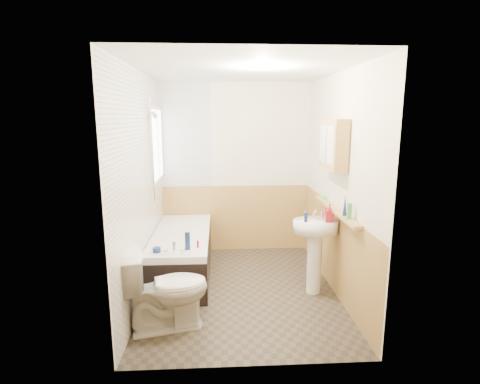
% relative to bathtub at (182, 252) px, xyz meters
% --- Properties ---
extents(floor, '(2.80, 2.80, 0.00)m').
position_rel_bathtub_xyz_m(floor, '(0.73, -0.49, -0.29)').
color(floor, '#302A22').
rests_on(floor, ground).
extents(ceiling, '(2.80, 2.80, 0.00)m').
position_rel_bathtub_xyz_m(ceiling, '(0.73, -0.49, 2.21)').
color(ceiling, white).
rests_on(ceiling, ground).
extents(wall_back, '(2.20, 0.02, 2.50)m').
position_rel_bathtub_xyz_m(wall_back, '(0.73, 0.92, 0.96)').
color(wall_back, '#F0E8C6').
rests_on(wall_back, ground).
extents(wall_front, '(2.20, 0.02, 2.50)m').
position_rel_bathtub_xyz_m(wall_front, '(0.73, -1.90, 0.96)').
color(wall_front, '#F0E8C6').
rests_on(wall_front, ground).
extents(wall_left, '(0.02, 2.80, 2.50)m').
position_rel_bathtub_xyz_m(wall_left, '(-0.38, -0.49, 0.96)').
color(wall_left, '#F0E8C6').
rests_on(wall_left, ground).
extents(wall_right, '(0.02, 2.80, 2.50)m').
position_rel_bathtub_xyz_m(wall_right, '(1.84, -0.49, 0.96)').
color(wall_right, '#F0E8C6').
rests_on(wall_right, ground).
extents(wainscot_right, '(0.01, 2.80, 1.00)m').
position_rel_bathtub_xyz_m(wainscot_right, '(1.82, -0.49, 0.21)').
color(wainscot_right, tan).
rests_on(wainscot_right, wall_right).
extents(wainscot_front, '(2.20, 0.01, 1.00)m').
position_rel_bathtub_xyz_m(wainscot_front, '(0.73, -1.88, 0.21)').
color(wainscot_front, tan).
rests_on(wainscot_front, wall_front).
extents(wainscot_back, '(2.20, 0.01, 1.00)m').
position_rel_bathtub_xyz_m(wainscot_back, '(0.73, 0.89, 0.21)').
color(wainscot_back, tan).
rests_on(wainscot_back, wall_back).
extents(tile_cladding_left, '(0.01, 2.80, 2.50)m').
position_rel_bathtub_xyz_m(tile_cladding_left, '(-0.36, -0.49, 0.96)').
color(tile_cladding_left, white).
rests_on(tile_cladding_left, wall_left).
extents(tile_return_back, '(0.75, 0.01, 1.50)m').
position_rel_bathtub_xyz_m(tile_return_back, '(0.00, 0.89, 1.46)').
color(tile_return_back, white).
rests_on(tile_return_back, wall_back).
extents(window, '(0.03, 0.79, 0.99)m').
position_rel_bathtub_xyz_m(window, '(-0.33, 0.46, 1.36)').
color(window, white).
rests_on(window, wall_left).
extents(bathtub, '(0.70, 1.76, 0.71)m').
position_rel_bathtub_xyz_m(bathtub, '(0.00, 0.00, 0.00)').
color(bathtub, black).
rests_on(bathtub, floor).
extents(shower_riser, '(0.11, 0.08, 1.26)m').
position_rel_bathtub_xyz_m(shower_riser, '(-0.31, -0.04, 1.42)').
color(shower_riser, silver).
rests_on(shower_riser, wall_left).
extents(toilet, '(0.89, 0.63, 0.79)m').
position_rel_bathtub_xyz_m(toilet, '(-0.03, -1.26, 0.10)').
color(toilet, white).
rests_on(toilet, floor).
extents(sink, '(0.51, 0.41, 0.98)m').
position_rel_bathtub_xyz_m(sink, '(1.57, -0.61, 0.32)').
color(sink, white).
rests_on(sink, floor).
extents(pine_shelf, '(0.10, 1.38, 0.03)m').
position_rel_bathtub_xyz_m(pine_shelf, '(1.77, -0.67, 0.70)').
color(pine_shelf, tan).
rests_on(pine_shelf, wall_right).
extents(medicine_cabinet, '(0.15, 0.61, 0.55)m').
position_rel_bathtub_xyz_m(medicine_cabinet, '(1.74, -0.56, 1.42)').
color(medicine_cabinet, tan).
rests_on(medicine_cabinet, wall_right).
extents(foam_can, '(0.07, 0.07, 0.16)m').
position_rel_bathtub_xyz_m(foam_can, '(1.77, -1.10, 0.80)').
color(foam_can, '#388447').
rests_on(foam_can, pine_shelf).
extents(green_bottle, '(0.05, 0.05, 0.22)m').
position_rel_bathtub_xyz_m(green_bottle, '(1.77, -0.96, 0.83)').
color(green_bottle, navy).
rests_on(green_bottle, pine_shelf).
extents(black_jar, '(0.08, 0.08, 0.04)m').
position_rel_bathtub_xyz_m(black_jar, '(1.77, -0.16, 0.74)').
color(black_jar, '#59C647').
rests_on(black_jar, pine_shelf).
extents(soap_bottle, '(0.11, 0.21, 0.09)m').
position_rel_bathtub_xyz_m(soap_bottle, '(1.70, -0.67, 0.62)').
color(soap_bottle, maroon).
rests_on(soap_bottle, sink).
extents(clear_bottle, '(0.04, 0.04, 0.10)m').
position_rel_bathtub_xyz_m(clear_bottle, '(1.44, -0.67, 0.63)').
color(clear_bottle, navy).
rests_on(clear_bottle, sink).
extents(blue_gel, '(0.06, 0.04, 0.20)m').
position_rel_bathtub_xyz_m(blue_gel, '(0.13, -0.65, 0.37)').
color(blue_gel, navy).
rests_on(blue_gel, bathtub).
extents(cream_jar, '(0.09, 0.09, 0.05)m').
position_rel_bathtub_xyz_m(cream_jar, '(-0.20, -0.71, 0.30)').
color(cream_jar, navy).
rests_on(cream_jar, bathtub).
extents(orange_bottle, '(0.03, 0.03, 0.08)m').
position_rel_bathtub_xyz_m(orange_bottle, '(0.24, -0.59, 0.31)').
color(orange_bottle, maroon).
rests_on(orange_bottle, bathtub).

